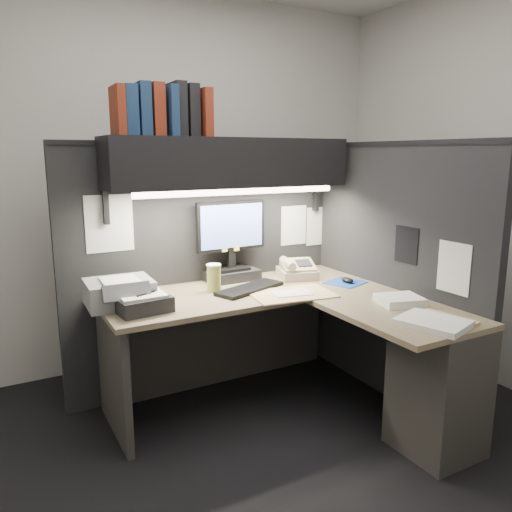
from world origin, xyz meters
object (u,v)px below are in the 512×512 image
(coffee_cup, at_px, (214,279))
(notebook_stack, at_px, (142,304))
(overhead_shelf, at_px, (230,163))
(telephone, at_px, (297,270))
(monitor, at_px, (231,249))
(desk, at_px, (339,355))
(keyboard, at_px, (250,288))
(printer, at_px, (119,292))

(coffee_cup, bearing_deg, notebook_stack, -160.43)
(overhead_shelf, xyz_separation_m, telephone, (0.46, -0.09, -0.72))
(monitor, bearing_deg, desk, -74.11)
(monitor, xyz_separation_m, telephone, (0.42, -0.15, -0.16))
(keyboard, height_order, coffee_cup, coffee_cup)
(overhead_shelf, bearing_deg, printer, -170.02)
(overhead_shelf, xyz_separation_m, notebook_stack, (-0.68, -0.31, -0.73))
(overhead_shelf, relative_size, monitor, 2.95)
(printer, relative_size, notebook_stack, 1.29)
(telephone, xyz_separation_m, printer, (-1.21, -0.05, 0.02))
(monitor, xyz_separation_m, coffee_cup, (-0.21, -0.20, -0.13))
(printer, bearing_deg, overhead_shelf, 12.04)
(printer, distance_m, notebook_stack, 0.19)
(keyboard, bearing_deg, notebook_stack, 166.97)
(telephone, relative_size, printer, 0.71)
(keyboard, bearing_deg, coffee_cup, 135.66)
(overhead_shelf, distance_m, keyboard, 0.79)
(overhead_shelf, height_order, notebook_stack, overhead_shelf)
(desk, xyz_separation_m, monitor, (-0.27, 0.82, 0.50))
(coffee_cup, xyz_separation_m, notebook_stack, (-0.50, -0.18, -0.04))
(telephone, bearing_deg, monitor, 177.35)
(overhead_shelf, relative_size, telephone, 6.24)
(monitor, distance_m, printer, 0.83)
(telephone, distance_m, notebook_stack, 1.15)
(printer, bearing_deg, coffee_cup, 2.32)
(desk, xyz_separation_m, overhead_shelf, (-0.30, 0.75, 1.06))
(desk, bearing_deg, keyboard, 117.81)
(overhead_shelf, distance_m, notebook_stack, 1.04)
(monitor, bearing_deg, printer, -167.97)
(desk, xyz_separation_m, coffee_cup, (-0.48, 0.62, 0.37))
(desk, distance_m, notebook_stack, 1.12)
(telephone, xyz_separation_m, coffee_cup, (-0.64, -0.04, 0.03))
(monitor, bearing_deg, keyboard, -95.08)
(telephone, bearing_deg, notebook_stack, -151.76)
(desk, relative_size, overhead_shelf, 1.10)
(overhead_shelf, xyz_separation_m, keyboard, (0.02, -0.22, -0.76))
(desk, relative_size, keyboard, 3.59)
(coffee_cup, height_order, notebook_stack, coffee_cup)
(coffee_cup, relative_size, printer, 0.45)
(telephone, height_order, printer, printer)
(monitor, distance_m, keyboard, 0.35)
(notebook_stack, bearing_deg, overhead_shelf, 24.39)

